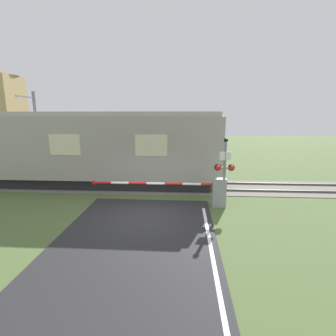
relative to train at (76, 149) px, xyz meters
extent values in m
plane|color=#4C6033|center=(4.62, -4.43, -2.16)|extent=(80.00, 80.00, 0.00)
cube|color=slate|center=(4.62, 0.00, -2.14)|extent=(36.00, 3.20, 0.03)
cube|color=#595451|center=(4.62, -0.72, -2.08)|extent=(36.00, 0.08, 0.10)
cube|color=#595451|center=(4.62, 0.72, -2.08)|extent=(36.00, 0.08, 0.10)
cube|color=black|center=(0.00, 0.00, -1.86)|extent=(15.07, 2.33, 0.60)
cube|color=#9E998E|center=(0.00, 0.00, 0.13)|extent=(16.38, 2.74, 3.39)
cube|color=#ADA89E|center=(0.00, 0.00, 1.95)|extent=(16.06, 2.52, 0.24)
cube|color=beige|center=(4.51, -1.38, 0.39)|extent=(1.64, 0.02, 1.08)
cube|color=beige|center=(0.00, -1.38, 0.39)|extent=(1.64, 0.02, 1.08)
cube|color=gray|center=(7.77, -3.07, -1.51)|extent=(0.60, 0.44, 1.30)
cylinder|color=gray|center=(7.77, -3.07, -1.14)|extent=(0.16, 0.16, 0.18)
cylinder|color=red|center=(7.36, -3.07, -1.14)|extent=(0.82, 0.11, 0.11)
cylinder|color=white|center=(6.54, -3.07, -1.14)|extent=(0.82, 0.11, 0.11)
cylinder|color=red|center=(5.73, -3.07, -1.14)|extent=(0.82, 0.11, 0.11)
cylinder|color=white|center=(4.91, -3.07, -1.14)|extent=(0.82, 0.11, 0.11)
cylinder|color=red|center=(4.09, -3.07, -1.14)|extent=(0.82, 0.11, 0.11)
cylinder|color=white|center=(3.27, -3.07, -1.14)|extent=(0.82, 0.11, 0.11)
cylinder|color=red|center=(2.45, -3.07, -1.14)|extent=(0.82, 0.11, 0.11)
cylinder|color=red|center=(2.04, -3.07, -1.14)|extent=(0.20, 0.02, 0.20)
cylinder|color=gray|center=(7.96, -3.17, -0.70)|extent=(0.11, 0.11, 2.91)
cube|color=gray|center=(7.96, -3.17, -0.35)|extent=(0.71, 0.07, 0.07)
sphere|color=red|center=(7.67, -3.22, -0.35)|extent=(0.24, 0.24, 0.24)
sphere|color=red|center=(8.26, -3.22, -0.35)|extent=(0.24, 0.24, 0.24)
cylinder|color=black|center=(7.67, -3.11, -0.35)|extent=(0.30, 0.06, 0.30)
cylinder|color=black|center=(8.26, -3.11, -0.35)|extent=(0.30, 0.06, 0.30)
cube|color=white|center=(7.96, -3.21, 0.17)|extent=(0.49, 0.02, 0.36)
sphere|color=black|center=(7.96, -3.17, 0.85)|extent=(0.18, 0.18, 0.18)
cylinder|color=slate|center=(-3.60, 2.39, 0.60)|extent=(0.20, 0.20, 5.52)
cube|color=slate|center=(-3.60, 1.49, 2.96)|extent=(0.10, 1.80, 0.08)
cube|color=tan|center=(-19.16, 20.88, 2.39)|extent=(4.92, 4.92, 9.09)
camera|label=1|loc=(6.23, -14.49, 1.99)|focal=28.00mm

